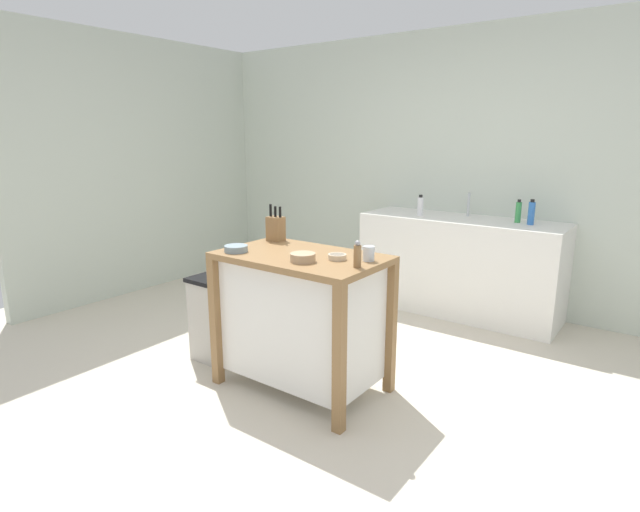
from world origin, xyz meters
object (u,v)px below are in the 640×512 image
bowl_stoneware_deep (236,248)px  bottle_hand_soap (518,212)px  pepper_grinder (357,255)px  bottle_spray_cleaner (531,213)px  knife_block (276,228)px  bottle_dish_soap (420,206)px  bowl_ceramic_wide (303,257)px  trash_bin (217,319)px  kitchen_island (302,314)px  drinking_cup (369,254)px  sink_faucet (469,204)px  bowl_ceramic_small (337,257)px

bowl_stoneware_deep → bottle_hand_soap: 2.53m
pepper_grinder → bottle_hand_soap: bottle_hand_soap is taller
bowl_stoneware_deep → bottle_spray_cleaner: size_ratio=0.69×
knife_block → bottle_dish_soap: 1.74m
bowl_ceramic_wide → trash_bin: (-0.88, 0.09, -0.61)m
kitchen_island → bottle_hand_soap: (0.74, 2.07, 0.48)m
kitchen_island → bowl_ceramic_wide: size_ratio=6.93×
drinking_cup → trash_bin: 1.35m
bowl_stoneware_deep → trash_bin: bearing=158.9°
kitchen_island → drinking_cup: drinking_cup is taller
bowl_stoneware_deep → pepper_grinder: (0.83, 0.13, 0.05)m
bowl_stoneware_deep → drinking_cup: 0.86m
drinking_cup → bowl_stoneware_deep: bearing=-159.6°
knife_block → bowl_stoneware_deep: size_ratio=1.71×
bottle_spray_cleaner → sink_faucet: bearing=168.1°
sink_faucet → bottle_hand_soap: sink_faucet is taller
kitchen_island → pepper_grinder: bearing=-7.5°
trash_bin → bottle_spray_cleaner: bearing=51.9°
bowl_ceramic_small → pepper_grinder: (0.19, -0.08, 0.05)m
bowl_ceramic_small → bowl_ceramic_wide: size_ratio=0.73×
pepper_grinder → bowl_ceramic_small: bearing=156.8°
drinking_cup → bottle_spray_cleaner: size_ratio=0.41×
bowl_ceramic_small → drinking_cup: (0.17, 0.08, 0.03)m
bottle_dish_soap → bowl_ceramic_wide: bearing=-83.6°
knife_block → pepper_grinder: size_ratio=1.64×
kitchen_island → bottle_hand_soap: bottle_hand_soap is taller
knife_block → drinking_cup: bearing=-7.8°
bowl_ceramic_wide → drinking_cup: bearing=38.7°
bowl_ceramic_wide → bottle_hand_soap: 2.29m
kitchen_island → bowl_ceramic_small: size_ratio=9.43×
pepper_grinder → knife_block: bearing=161.8°
bowl_ceramic_wide → bowl_ceramic_small: bearing=49.7°
bowl_ceramic_wide → bottle_spray_cleaner: size_ratio=0.70×
sink_faucet → bottle_dish_soap: (-0.38, -0.21, -0.02)m
bowl_stoneware_deep → bottle_spray_cleaner: 2.54m
kitchen_island → bottle_hand_soap: bearing=70.3°
pepper_grinder → bottle_hand_soap: size_ratio=0.77×
bottle_dish_soap → knife_block: bearing=-99.6°
pepper_grinder → bottle_spray_cleaner: bottle_spray_cleaner is taller
bowl_stoneware_deep → bottle_spray_cleaner: bearing=60.9°
drinking_cup → trash_bin: size_ratio=0.14×
knife_block → trash_bin: bearing=-143.8°
knife_block → trash_bin: 0.81m
drinking_cup → knife_block: bearing=172.2°
bottle_spray_cleaner → bottle_dish_soap: bottle_spray_cleaner is taller
bottle_spray_cleaner → bottle_dish_soap: size_ratio=1.11×
sink_faucet → bottle_dish_soap: size_ratio=1.14×
kitchen_island → bottle_spray_cleaner: bearing=67.0°
bowl_ceramic_small → bottle_spray_cleaner: 2.09m
trash_bin → bowl_ceramic_wide: bearing=-6.1°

